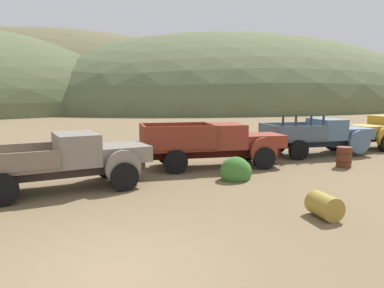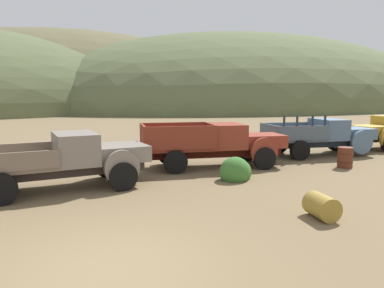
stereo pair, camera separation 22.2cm
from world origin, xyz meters
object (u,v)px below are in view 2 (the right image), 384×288
at_px(truck_rust_red, 223,144).
at_px(oil_drum_foreground, 345,157).
at_px(oil_drum_tipped, 322,207).
at_px(truck_primer_gray, 74,159).
at_px(truck_chalk_blue, 325,136).

distance_m(truck_rust_red, oil_drum_foreground, 5.35).
distance_m(oil_drum_foreground, oil_drum_tipped, 7.31).
height_order(truck_rust_red, oil_drum_foreground, truck_rust_red).
distance_m(truck_rust_red, oil_drum_tipped, 7.11).
xyz_separation_m(truck_rust_red, oil_drum_tipped, (-1.95, -6.81, -0.70)).
xyz_separation_m(truck_primer_gray, oil_drum_foreground, (10.85, -2.85, -0.54)).
bearing_deg(oil_drum_tipped, truck_primer_gray, 124.76).
bearing_deg(oil_drum_foreground, truck_primer_gray, 165.28).
bearing_deg(truck_rust_red, oil_drum_tipped, -85.99).
bearing_deg(oil_drum_tipped, truck_chalk_blue, 37.46).
bearing_deg(oil_drum_tipped, truck_rust_red, 74.05).
height_order(truck_primer_gray, oil_drum_tipped, truck_primer_gray).
xyz_separation_m(truck_rust_red, truck_chalk_blue, (6.38, -0.43, -0.00)).
xyz_separation_m(truck_primer_gray, oil_drum_tipped, (4.57, -6.58, -0.68)).
height_order(truck_primer_gray, oil_drum_foreground, truck_primer_gray).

